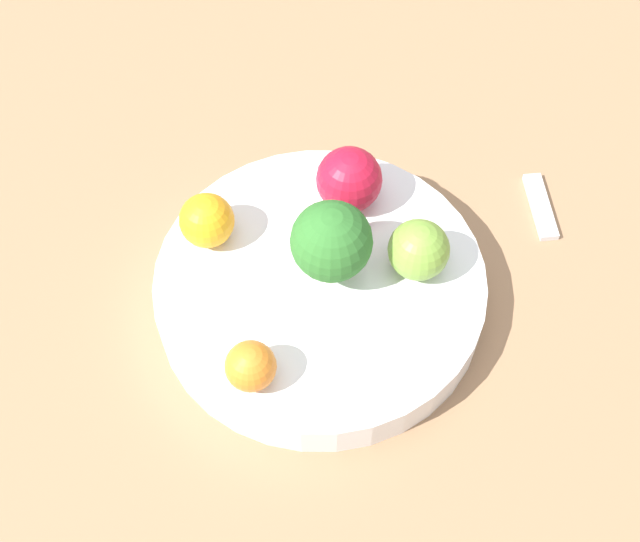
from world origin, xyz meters
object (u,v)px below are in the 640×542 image
at_px(bowl, 320,289).
at_px(orange_front, 207,220).
at_px(broccoli, 334,246).
at_px(spoon, 540,206).
at_px(apple_red, 349,179).
at_px(orange_back, 251,366).
at_px(apple_green, 419,250).

relative_size(bowl, orange_front, 5.95).
distance_m(broccoli, spoon, 0.22).
relative_size(bowl, apple_red, 4.87).
height_order(apple_red, spoon, apple_red).
distance_m(apple_red, orange_front, 0.12).
bearing_deg(bowl, spoon, -91.84).
height_order(broccoli, orange_back, broccoli).
bearing_deg(apple_red, orange_back, 128.15).
xyz_separation_m(apple_green, orange_back, (-0.03, 0.16, -0.01)).
bearing_deg(orange_front, orange_back, 169.60).
relative_size(broccoli, orange_back, 1.99).
bearing_deg(apple_green, spoon, -82.16).
bearing_deg(orange_back, spoon, -81.06).
relative_size(orange_front, orange_back, 1.17).
bearing_deg(orange_front, apple_green, -127.93).
height_order(apple_green, spoon, apple_green).
bearing_deg(bowl, broccoli, -112.63).
relative_size(broccoli, apple_red, 1.39).
xyz_separation_m(broccoli, orange_back, (-0.05, 0.10, -0.02)).
bearing_deg(orange_back, apple_red, -51.85).
bearing_deg(apple_green, broccoli, 70.22).
bearing_deg(broccoli, orange_back, 117.86).
xyz_separation_m(orange_front, orange_back, (-0.13, 0.02, -0.00)).
distance_m(bowl, broccoli, 0.06).
height_order(broccoli, apple_green, broccoli).
bearing_deg(apple_red, orange_front, 80.48).
bearing_deg(apple_green, apple_red, 10.29).
distance_m(apple_red, spoon, 0.18).
relative_size(broccoli, apple_green, 1.56).
height_order(bowl, orange_back, orange_back).
height_order(broccoli, orange_front, broccoli).
relative_size(bowl, apple_green, 5.45).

